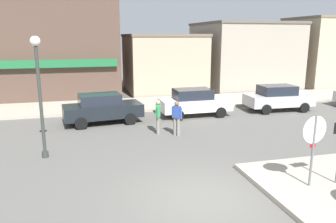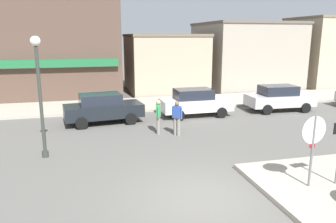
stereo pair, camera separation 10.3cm
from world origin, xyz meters
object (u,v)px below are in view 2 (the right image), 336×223
at_px(parked_car_third, 279,98).
at_px(pedestrian_crossing_near, 177,117).
at_px(parked_car_nearest, 103,108).
at_px(stop_sign, 313,142).
at_px(pedestrian_crossing_far, 158,116).
at_px(lamp_post, 39,79).
at_px(parked_car_second, 195,102).

distance_m(parked_car_third, pedestrian_crossing_near, 8.18).
relative_size(parked_car_nearest, parked_car_third, 1.03).
height_order(stop_sign, pedestrian_crossing_far, stop_sign).
relative_size(stop_sign, parked_car_third, 0.57).
distance_m(parked_car_nearest, pedestrian_crossing_near, 4.42).
distance_m(stop_sign, pedestrian_crossing_near, 6.70).
bearing_deg(parked_car_third, lamp_post, -159.37).
xyz_separation_m(parked_car_nearest, parked_car_second, (5.19, 0.35, 0.00)).
bearing_deg(lamp_post, pedestrian_crossing_near, 14.56).
bearing_deg(pedestrian_crossing_far, pedestrian_crossing_near, -33.20).
bearing_deg(parked_car_second, pedestrian_crossing_far, -133.45).
height_order(lamp_post, parked_car_nearest, lamp_post).
height_order(parked_car_nearest, parked_car_second, same).
height_order(parked_car_third, pedestrian_crossing_far, pedestrian_crossing_far).
height_order(parked_car_second, pedestrian_crossing_far, pedestrian_crossing_far).
bearing_deg(pedestrian_crossing_near, parked_car_second, 59.47).
relative_size(parked_car_second, parked_car_third, 0.99).
bearing_deg(parked_car_second, lamp_post, -147.25).
xyz_separation_m(stop_sign, parked_car_third, (5.12, 9.70, -0.71)).
bearing_deg(parked_car_third, parked_car_second, -179.97).
bearing_deg(parked_car_nearest, stop_sign, -59.68).
relative_size(parked_car_nearest, pedestrian_crossing_near, 2.59).
distance_m(lamp_post, parked_car_third, 14.05).
relative_size(parked_car_third, pedestrian_crossing_near, 2.53).
distance_m(lamp_post, parked_car_second, 9.29).
height_order(lamp_post, pedestrian_crossing_far, lamp_post).
relative_size(parked_car_second, pedestrian_crossing_far, 2.50).
distance_m(parked_car_second, parked_car_third, 5.39).
bearing_deg(parked_car_nearest, parked_car_second, 3.85).
xyz_separation_m(pedestrian_crossing_near, pedestrian_crossing_far, (-0.76, 0.50, 0.00)).
xyz_separation_m(stop_sign, pedestrian_crossing_far, (-3.06, 6.76, -0.65)).
bearing_deg(parked_car_nearest, parked_car_third, 1.91).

